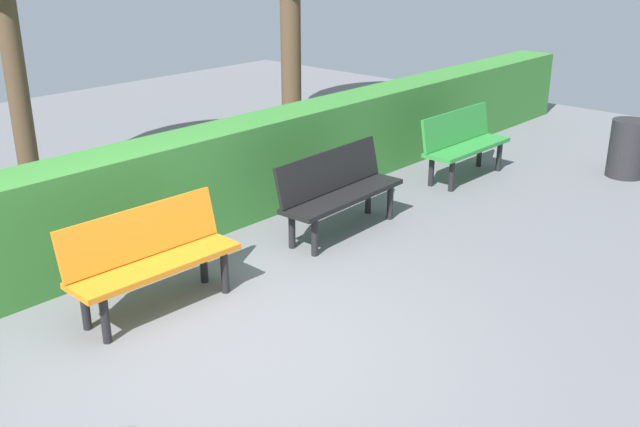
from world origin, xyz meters
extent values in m
plane|color=slate|center=(0.00, 0.00, 0.00)|extent=(19.62, 19.62, 0.00)
cube|color=#2D8C38|center=(-4.79, -0.85, 0.41)|extent=(1.45, 0.44, 0.05)
cube|color=#2D8C38|center=(-4.79, -1.04, 0.65)|extent=(1.44, 0.14, 0.42)
cylinder|color=black|center=(-5.35, -0.69, 0.20)|extent=(0.07, 0.07, 0.39)
cylinder|color=black|center=(-5.36, -0.99, 0.20)|extent=(0.07, 0.07, 0.39)
cylinder|color=black|center=(-4.22, -0.71, 0.20)|extent=(0.07, 0.07, 0.39)
cylinder|color=black|center=(-4.22, -1.01, 0.20)|extent=(0.07, 0.07, 0.39)
cube|color=black|center=(-2.30, -0.82, 0.41)|extent=(1.60, 0.48, 0.05)
cube|color=black|center=(-2.29, -1.01, 0.65)|extent=(1.59, 0.19, 0.42)
cylinder|color=black|center=(-2.95, -0.70, 0.20)|extent=(0.07, 0.07, 0.39)
cylinder|color=black|center=(-2.94, -1.00, 0.20)|extent=(0.07, 0.07, 0.39)
cylinder|color=black|center=(-1.66, -0.65, 0.20)|extent=(0.07, 0.07, 0.39)
cylinder|color=black|center=(-1.65, -0.95, 0.20)|extent=(0.07, 0.07, 0.39)
cube|color=orange|center=(0.03, -0.87, 0.41)|extent=(1.48, 0.46, 0.05)
cube|color=orange|center=(0.03, -1.06, 0.65)|extent=(1.48, 0.18, 0.42)
cylinder|color=black|center=(-0.55, -0.70, 0.20)|extent=(0.07, 0.07, 0.39)
cylinder|color=black|center=(-0.56, -1.00, 0.20)|extent=(0.07, 0.07, 0.39)
cylinder|color=black|center=(0.62, -0.74, 0.20)|extent=(0.07, 0.07, 0.39)
cylinder|color=black|center=(0.62, -1.04, 0.20)|extent=(0.07, 0.07, 0.39)
cube|color=#387F33|center=(-1.11, -2.01, 0.53)|extent=(15.62, 0.59, 1.06)
cylinder|color=brown|center=(-4.84, -4.05, 1.55)|extent=(0.31, 0.31, 3.09)
cylinder|color=brown|center=(-0.53, -4.08, 1.54)|extent=(0.24, 0.24, 3.08)
cylinder|color=#262628|center=(-6.25, 0.65, 0.37)|extent=(0.47, 0.47, 0.75)
camera|label=1|loc=(3.14, 3.76, 2.94)|focal=40.63mm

